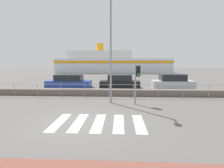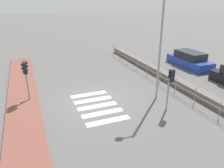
% 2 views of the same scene
% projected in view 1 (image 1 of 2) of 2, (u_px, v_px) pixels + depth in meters
% --- Properties ---
extents(ground_plane, '(160.00, 160.00, 0.00)m').
position_uv_depth(ground_plane, '(80.00, 122.00, 7.86)').
color(ground_plane, '#565451').
extents(crosswalk, '(4.05, 2.40, 0.01)m').
position_uv_depth(crosswalk, '(99.00, 123.00, 7.81)').
color(crosswalk, silver).
rests_on(crosswalk, ground_plane).
extents(seawall, '(22.51, 0.55, 0.53)m').
position_uv_depth(seawall, '(98.00, 92.00, 14.12)').
color(seawall, '#6B6056').
rests_on(seawall, ground_plane).
extents(harbor_fence, '(20.30, 0.04, 1.07)m').
position_uv_depth(harbor_fence, '(97.00, 88.00, 13.20)').
color(harbor_fence, gray).
rests_on(harbor_fence, ground_plane).
extents(traffic_light_far, '(0.34, 0.32, 2.48)m').
position_uv_depth(traffic_light_far, '(137.00, 76.00, 10.95)').
color(traffic_light_far, gray).
rests_on(traffic_light_far, ground_plane).
extents(streetlamp, '(0.32, 1.01, 6.85)m').
position_uv_depth(streetlamp, '(111.00, 38.00, 10.93)').
color(streetlamp, gray).
rests_on(streetlamp, ground_plane).
extents(ferry_boat, '(27.51, 6.64, 7.13)m').
position_uv_depth(ferry_boat, '(111.00, 64.00, 43.22)').
color(ferry_boat, silver).
rests_on(ferry_boat, ground_plane).
extents(parked_car_blue, '(4.55, 1.82, 1.40)m').
position_uv_depth(parked_car_blue, '(69.00, 82.00, 18.30)').
color(parked_car_blue, '#233D9E').
rests_on(parked_car_blue, ground_plane).
extents(parked_car_black, '(4.05, 1.76, 1.40)m').
position_uv_depth(parked_car_black, '(120.00, 82.00, 18.05)').
color(parked_car_black, black).
rests_on(parked_car_black, ground_plane).
extents(parked_car_silver, '(4.06, 1.85, 1.48)m').
position_uv_depth(parked_car_silver, '(172.00, 82.00, 17.78)').
color(parked_car_silver, '#BCBCC1').
rests_on(parked_car_silver, ground_plane).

